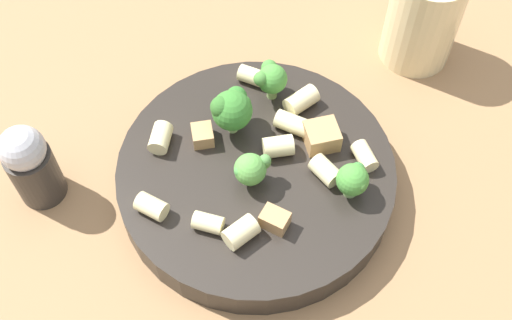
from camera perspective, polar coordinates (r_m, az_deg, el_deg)
ground_plane at (r=0.54m, az=0.00°, el=-2.31°), size 2.00×2.00×0.00m
pasta_bowl at (r=0.53m, az=0.00°, el=-1.32°), size 0.23×0.23×0.03m
broccoli_floret_0 at (r=0.52m, az=-2.19°, el=4.58°), size 0.04×0.03×0.04m
broccoli_floret_1 at (r=0.49m, az=8.62°, el=-1.75°), size 0.03×0.03×0.03m
broccoli_floret_2 at (r=0.49m, az=-0.45°, el=-0.82°), size 0.03×0.03×0.03m
broccoli_floret_3 at (r=0.54m, az=1.34°, el=7.28°), size 0.03×0.03×0.03m
rigatoni_0 at (r=0.49m, az=-9.27°, el=-4.10°), size 0.02×0.03×0.02m
rigatoni_1 at (r=0.55m, az=4.05°, el=5.30°), size 0.03×0.02×0.02m
rigatoni_2 at (r=0.56m, az=-0.39°, el=7.50°), size 0.02×0.03×0.01m
rigatoni_3 at (r=0.53m, az=3.25°, el=3.26°), size 0.03×0.03×0.02m
rigatoni_4 at (r=0.52m, az=9.64°, el=0.34°), size 0.02×0.03×0.01m
rigatoni_5 at (r=0.53m, az=-8.48°, el=1.97°), size 0.03×0.03×0.02m
rigatoni_6 at (r=0.52m, az=1.78°, el=1.42°), size 0.03×0.03×0.02m
rigatoni_7 at (r=0.51m, az=6.18°, el=-0.95°), size 0.02×0.02×0.02m
rigatoni_8 at (r=0.48m, az=-1.36°, el=-6.43°), size 0.03×0.02×0.02m
rigatoni_9 at (r=0.48m, az=-4.28°, el=-5.58°), size 0.02×0.03×0.01m
chicken_chunk_0 at (r=0.48m, az=1.67°, el=-5.33°), size 0.02×0.03×0.01m
chicken_chunk_1 at (r=0.52m, az=5.85°, el=2.13°), size 0.03×0.03×0.02m
chicken_chunk_2 at (r=0.53m, az=-4.77°, el=2.21°), size 0.02×0.02×0.01m
drinking_glass at (r=0.62m, az=14.54°, el=11.85°), size 0.07×0.07×0.10m
pepper_shaker at (r=0.53m, az=-19.39°, el=-0.38°), size 0.04×0.04×0.08m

